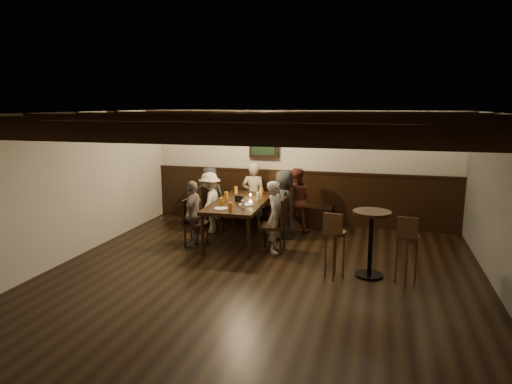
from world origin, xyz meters
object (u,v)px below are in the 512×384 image
(person_bench_left, at_px, (210,197))
(person_right_far, at_px, (275,217))
(person_left_near, at_px, (210,203))
(person_left_far, at_px, (193,213))
(bar_stool_left, at_px, (334,253))
(chair_right_near, at_px, (283,222))
(bar_stool_right, at_px, (406,258))
(person_bench_centre, at_px, (254,195))
(person_right_near, at_px, (284,204))
(chair_right_far, at_px, (274,235))
(high_top_table, at_px, (371,234))
(chair_left_near, at_px, (211,218))
(person_bench_right, at_px, (296,200))
(chair_left_far, at_px, (196,232))
(dining_table, at_px, (240,204))

(person_bench_left, distance_m, person_right_far, 2.13)
(person_left_near, xyz_separation_m, person_right_far, (1.53, -0.84, 0.01))
(person_left_far, distance_m, bar_stool_left, 2.78)
(chair_right_near, distance_m, bar_stool_right, 2.84)
(chair_right_near, xyz_separation_m, bar_stool_left, (1.18, -1.87, 0.07))
(person_bench_centre, bearing_deg, person_right_far, 116.57)
(person_left_near, distance_m, person_right_near, 1.50)
(chair_right_far, bearing_deg, chair_right_near, -0.05)
(person_left_near, height_order, high_top_table, person_left_near)
(person_bench_centre, xyz_separation_m, high_top_table, (2.42, -2.23, -0.02))
(chair_left_near, height_order, bar_stool_left, bar_stool_left)
(person_bench_right, distance_m, person_left_far, 2.13)
(person_left_near, relative_size, person_right_near, 0.93)
(person_bench_left, distance_m, bar_stool_left, 3.62)
(chair_left_far, bearing_deg, chair_left_near, -179.89)
(chair_left_far, relative_size, high_top_table, 0.86)
(person_bench_right, bearing_deg, bar_stool_right, 129.32)
(person_bench_right, height_order, person_right_far, person_bench_right)
(bar_stool_right, bearing_deg, chair_right_near, 146.80)
(chair_left_far, xyz_separation_m, high_top_table, (3.08, -0.71, 0.39))
(chair_left_near, bearing_deg, person_right_far, 58.52)
(person_bench_centre, distance_m, person_right_near, 0.96)
(person_bench_centre, bearing_deg, person_left_far, 63.43)
(dining_table, bearing_deg, person_bench_left, 135.00)
(person_left_far, height_order, bar_stool_right, person_left_far)
(dining_table, bearing_deg, person_left_far, -149.04)
(dining_table, xyz_separation_m, person_left_near, (-0.77, 0.42, -0.10))
(chair_right_near, relative_size, person_bench_left, 0.79)
(person_left_far, distance_m, bar_stool_right, 3.72)
(chair_right_near, height_order, person_bench_right, person_bench_right)
(person_right_far, xyz_separation_m, bar_stool_right, (2.11, -0.92, -0.24))
(person_right_near, bearing_deg, bar_stool_right, -132.49)
(dining_table, xyz_separation_m, high_top_table, (2.38, -1.19, -0.05))
(chair_left_far, xyz_separation_m, person_bench_right, (1.56, 1.41, 0.38))
(chair_left_near, xyz_separation_m, person_bench_right, (1.60, 0.51, 0.36))
(bar_stool_left, bearing_deg, person_left_near, 155.54)
(person_right_far, xyz_separation_m, bar_stool_left, (1.11, -0.97, -0.24))
(person_bench_left, distance_m, bar_stool_right, 4.41)
(dining_table, height_order, chair_left_far, chair_left_far)
(person_left_far, distance_m, person_right_far, 1.50)
(person_bench_centre, relative_size, person_left_near, 1.11)
(chair_right_near, bearing_deg, person_bench_left, 74.48)
(person_left_near, bearing_deg, bar_stool_right, 61.99)
(person_bench_centre, relative_size, bar_stool_left, 1.33)
(dining_table, distance_m, person_bench_left, 1.28)
(chair_right_near, xyz_separation_m, bar_stool_right, (2.18, -1.82, 0.07))
(person_bench_centre, distance_m, high_top_table, 3.30)
(high_top_table, bearing_deg, person_right_near, 134.74)
(bar_stool_left, bearing_deg, chair_left_near, 155.22)
(person_bench_right, xyz_separation_m, bar_stool_right, (2.02, -2.28, -0.27))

